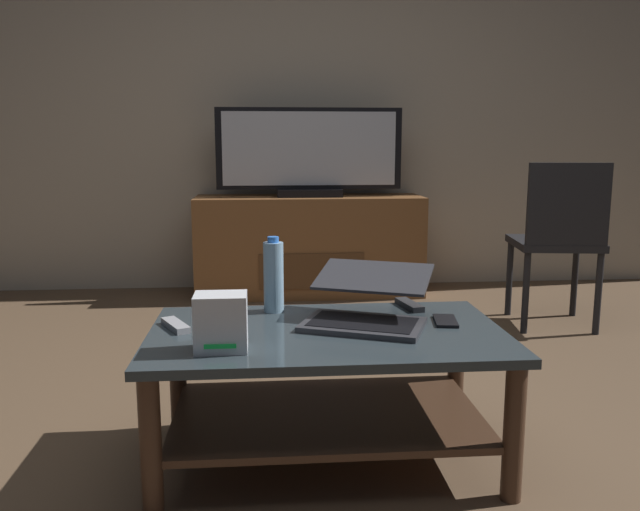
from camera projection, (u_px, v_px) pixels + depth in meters
ground_plane at (333, 441)px, 2.24m from camera, size 7.68×7.68×0.00m
back_wall at (295, 86)px, 4.49m from camera, size 6.40×0.12×2.80m
coffee_table at (327, 371)px, 2.05m from camera, size 1.11×0.66×0.44m
media_cabinet at (309, 245)px, 4.37m from camera, size 1.51×0.46×0.66m
television at (309, 154)px, 4.24m from camera, size 1.22×0.20×0.58m
dining_chair at (559, 235)px, 3.51m from camera, size 0.50×0.50×0.91m
laptop at (367, 305)px, 2.10m from camera, size 0.49×0.50×0.17m
router_box at (221, 322)px, 1.82m from camera, size 0.15×0.11×0.16m
water_bottle_near at (274, 276)px, 2.24m from camera, size 0.07×0.07×0.26m
cell_phone at (445, 321)px, 2.12m from camera, size 0.09×0.15×0.01m
tv_remote at (176, 325)px, 2.05m from camera, size 0.11×0.16×0.02m
soundbar_remote at (409, 305)px, 2.31m from camera, size 0.08×0.17×0.02m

